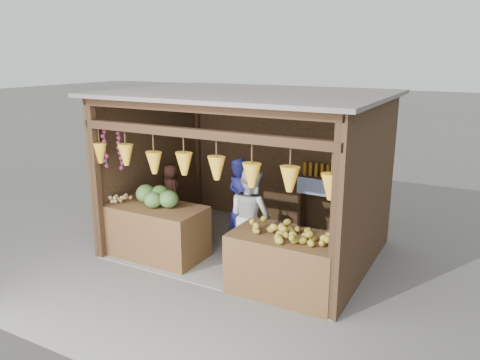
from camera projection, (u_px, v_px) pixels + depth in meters
name	position (u px, v px, depth m)	size (l,w,h in m)	color
ground	(247.00, 249.00, 8.01)	(80.00, 80.00, 0.00)	#514F49
stall_structure	(245.00, 154.00, 7.56)	(4.30, 3.30, 2.66)	slate
back_shelf	(333.00, 190.00, 8.38)	(1.25, 0.32, 1.32)	#382314
counter_left	(155.00, 231.00, 7.63)	(1.65, 0.85, 0.86)	#50351A
counter_right	(286.00, 264.00, 6.44)	(1.52, 0.85, 0.84)	#472E17
stool	(172.00, 221.00, 8.97)	(0.28, 0.28, 0.27)	black
man_standing	(241.00, 205.00, 7.77)	(0.58, 0.38, 1.59)	#161753
woman_standing	(250.00, 216.00, 7.32)	(0.75, 0.58, 1.54)	beige
vendor_seated	(171.00, 190.00, 8.81)	(0.48, 0.31, 0.97)	#502C20
melon_pile	(155.00, 195.00, 7.55)	(1.00, 0.50, 0.32)	#1A4913
tanfruit_pile	(120.00, 197.00, 7.74)	(0.34, 0.40, 0.13)	tan
mango_pile	(288.00, 230.00, 6.25)	(1.40, 0.64, 0.22)	#A96116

